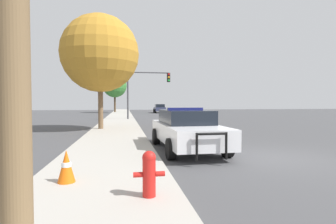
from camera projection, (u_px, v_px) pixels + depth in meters
ground_plane at (273, 158)px, 8.24m from camera, size 110.00×110.00×0.00m
sidewalk_left at (108, 162)px, 7.39m from camera, size 3.00×110.00×0.13m
police_car at (186, 129)px, 9.62m from camera, size 2.17×5.06×1.55m
fire_hydrant at (149, 172)px, 4.47m from camera, size 0.54×0.24×0.79m
traffic_light at (146, 85)px, 25.66m from camera, size 4.25×0.35×4.69m
car_background_distant at (160, 108)px, 43.76m from camera, size 1.99×4.34×1.46m
tree_sidewalk_near at (100, 54)px, 15.91m from camera, size 4.70×4.70×6.94m
tree_sidewalk_far at (115, 86)px, 43.73m from camera, size 3.94×3.94×6.39m
traffic_cone at (66, 166)px, 5.27m from camera, size 0.35×0.35×0.66m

